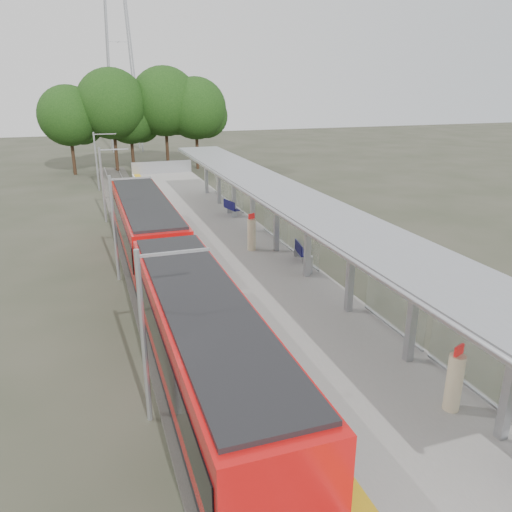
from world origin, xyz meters
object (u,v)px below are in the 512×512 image
Objects in this scene: info_pillar_near at (454,382)px; bench_far at (231,207)px; info_pillar_far at (252,234)px; train at (166,268)px; bench_mid at (300,251)px; litter_bin at (308,265)px.

bench_far is at bearing 69.03° from info_pillar_near.
info_pillar_far is (-1.05, -7.69, 0.34)m from bench_far.
bench_mid is (7.12, 1.86, -0.55)m from train.
info_pillar_far is at bearing 38.71° from train.
bench_mid is 12.83m from info_pillar_near.
info_pillar_far is at bearing 137.45° from bench_mid.
bench_far is (-0.79, 10.06, 0.04)m from bench_mid.
litter_bin is (6.72, -0.00, -0.63)m from train.
bench_far is 11.93m from litter_bin.
train is 32.39× the size of litter_bin.
train reaches higher than info_pillar_near.
bench_far reaches higher than litter_bin.
train is 6.77m from info_pillar_far.
litter_bin is (0.39, -11.92, -0.11)m from bench_far.
bench_mid is at bearing 78.08° from litter_bin.
bench_far is 7.77m from info_pillar_far.
info_pillar_near is at bearing -110.05° from info_pillar_far.
train is at bearing -155.63° from bench_mid.
train is 13.51m from bench_far.
info_pillar_far reaches higher than info_pillar_near.
info_pillar_far is 2.39× the size of litter_bin.
info_pillar_far is (5.28, 4.23, -0.17)m from train.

